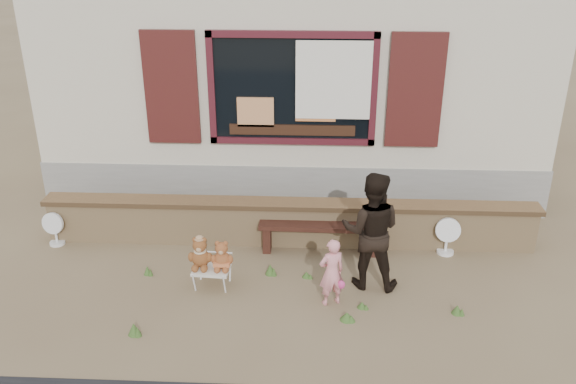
{
  "coord_description": "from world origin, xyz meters",
  "views": [
    {
      "loc": [
        0.35,
        -6.83,
        4.38
      ],
      "look_at": [
        0.0,
        0.6,
        1.0
      ],
      "focal_mm": 38.0,
      "sensor_mm": 36.0,
      "label": 1
    }
  ],
  "objects_px": {
    "folding_chair": "(212,269)",
    "adult": "(371,231)",
    "bench": "(321,230)",
    "teddy_bear_left": "(200,252)",
    "child": "(332,272)",
    "teddy_bear_right": "(222,254)"
  },
  "relations": [
    {
      "from": "folding_chair",
      "to": "adult",
      "type": "height_order",
      "value": "adult"
    },
    {
      "from": "teddy_bear_left",
      "to": "teddy_bear_right",
      "type": "xyz_separation_m",
      "value": [
        0.28,
        -0.02,
        -0.02
      ]
    },
    {
      "from": "folding_chair",
      "to": "child",
      "type": "height_order",
      "value": "child"
    },
    {
      "from": "folding_chair",
      "to": "child",
      "type": "distance_m",
      "value": 1.56
    },
    {
      "from": "bench",
      "to": "folding_chair",
      "type": "bearing_deg",
      "value": -143.72
    },
    {
      "from": "teddy_bear_right",
      "to": "child",
      "type": "bearing_deg",
      "value": -8.76
    },
    {
      "from": "teddy_bear_right",
      "to": "adult",
      "type": "relative_size",
      "value": 0.25
    },
    {
      "from": "child",
      "to": "bench",
      "type": "bearing_deg",
      "value": -107.11
    },
    {
      "from": "child",
      "to": "adult",
      "type": "height_order",
      "value": "adult"
    },
    {
      "from": "folding_chair",
      "to": "teddy_bear_left",
      "type": "bearing_deg",
      "value": 180.0
    },
    {
      "from": "teddy_bear_right",
      "to": "adult",
      "type": "bearing_deg",
      "value": 8.43
    },
    {
      "from": "adult",
      "to": "bench",
      "type": "bearing_deg",
      "value": -45.78
    },
    {
      "from": "bench",
      "to": "teddy_bear_left",
      "type": "distance_m",
      "value": 1.84
    },
    {
      "from": "bench",
      "to": "adult",
      "type": "height_order",
      "value": "adult"
    },
    {
      "from": "teddy_bear_right",
      "to": "child",
      "type": "height_order",
      "value": "child"
    },
    {
      "from": "folding_chair",
      "to": "teddy_bear_left",
      "type": "distance_m",
      "value": 0.28
    },
    {
      "from": "folding_chair",
      "to": "adult",
      "type": "distance_m",
      "value": 2.09
    },
    {
      "from": "bench",
      "to": "adult",
      "type": "distance_m",
      "value": 1.14
    },
    {
      "from": "bench",
      "to": "folding_chair",
      "type": "height_order",
      "value": "bench"
    },
    {
      "from": "bench",
      "to": "teddy_bear_left",
      "type": "xyz_separation_m",
      "value": [
        -1.54,
        -0.98,
        0.17
      ]
    },
    {
      "from": "bench",
      "to": "folding_chair",
      "type": "xyz_separation_m",
      "value": [
        -1.4,
        -0.99,
        -0.07
      ]
    },
    {
      "from": "teddy_bear_left",
      "to": "teddy_bear_right",
      "type": "height_order",
      "value": "teddy_bear_left"
    }
  ]
}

